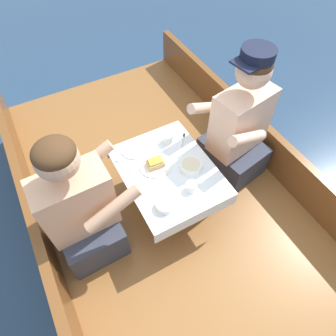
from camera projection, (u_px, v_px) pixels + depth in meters
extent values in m
plane|color=navy|center=(170.00, 226.00, 2.49)|extent=(60.00, 60.00, 0.00)
cube|color=brown|center=(170.00, 215.00, 2.35)|extent=(1.81, 3.35, 0.35)
cube|color=brown|center=(45.00, 249.00, 1.83)|extent=(0.06, 3.35, 0.33)
cube|color=brown|center=(268.00, 147.00, 2.34)|extent=(0.06, 3.35, 0.33)
cylinder|color=#B2B2B7|center=(168.00, 187.00, 2.09)|extent=(0.07, 0.07, 0.35)
cube|color=brown|center=(168.00, 171.00, 1.94)|extent=(0.55, 0.70, 0.02)
cube|color=white|center=(168.00, 170.00, 1.93)|extent=(0.58, 0.73, 0.00)
cube|color=white|center=(197.00, 218.00, 1.78)|extent=(0.58, 0.00, 0.10)
cube|color=white|center=(144.00, 139.00, 2.17)|extent=(0.58, 0.00, 0.10)
cube|color=#333847|center=(90.00, 230.00, 1.94)|extent=(0.37, 0.45, 0.26)
cube|color=tan|center=(77.00, 202.00, 1.66)|extent=(0.41, 0.23, 0.44)
sphere|color=tan|center=(57.00, 160.00, 1.37)|extent=(0.21, 0.21, 0.21)
ellipsoid|color=#472D19|center=(54.00, 153.00, 1.33)|extent=(0.20, 0.20, 0.12)
cylinder|color=tan|center=(88.00, 162.00, 1.75)|extent=(0.34, 0.08, 0.21)
cylinder|color=tan|center=(113.00, 209.00, 1.56)|extent=(0.34, 0.08, 0.21)
cube|color=#333847|center=(232.00, 155.00, 2.33)|extent=(0.43, 0.50, 0.26)
cube|color=beige|center=(241.00, 121.00, 2.04)|extent=(0.43, 0.29, 0.47)
sphere|color=beige|center=(254.00, 71.00, 1.73)|extent=(0.22, 0.22, 0.22)
ellipsoid|color=#472D19|center=(256.00, 63.00, 1.69)|extent=(0.20, 0.20, 0.12)
cylinder|color=beige|center=(248.00, 138.00, 1.83)|extent=(0.34, 0.13, 0.21)
cylinder|color=beige|center=(207.00, 108.00, 2.00)|extent=(0.34, 0.13, 0.21)
cylinder|color=black|center=(258.00, 53.00, 1.64)|extent=(0.20, 0.20, 0.06)
cube|color=black|center=(245.00, 64.00, 1.63)|extent=(0.12, 0.17, 0.01)
cylinder|color=white|center=(156.00, 165.00, 1.95)|extent=(0.21, 0.21, 0.01)
cylinder|color=white|center=(133.00, 150.00, 2.03)|extent=(0.16, 0.16, 0.01)
cube|color=tan|center=(155.00, 163.00, 1.93)|extent=(0.11, 0.08, 0.04)
cube|color=gold|center=(155.00, 161.00, 1.91)|extent=(0.09, 0.07, 0.01)
cylinder|color=white|center=(165.00, 205.00, 1.75)|extent=(0.11, 0.11, 0.04)
cylinder|color=beige|center=(165.00, 204.00, 1.74)|extent=(0.09, 0.09, 0.02)
cylinder|color=white|center=(191.00, 166.00, 1.93)|extent=(0.15, 0.15, 0.04)
cylinder|color=beige|center=(191.00, 165.00, 1.92)|extent=(0.12, 0.12, 0.02)
cylinder|color=white|center=(168.00, 138.00, 2.06)|extent=(0.07, 0.07, 0.07)
torus|color=white|center=(174.00, 136.00, 2.07)|extent=(0.04, 0.01, 0.04)
cylinder|color=#3D2314|center=(168.00, 136.00, 2.04)|extent=(0.06, 0.06, 0.01)
cylinder|color=white|center=(191.00, 187.00, 1.82)|extent=(0.07, 0.07, 0.05)
torus|color=white|center=(197.00, 184.00, 1.83)|extent=(0.04, 0.01, 0.04)
cylinder|color=#3D2314|center=(191.00, 185.00, 1.80)|extent=(0.06, 0.06, 0.01)
cube|color=silver|center=(153.00, 184.00, 1.86)|extent=(0.02, 0.17, 0.00)
ellipsoid|color=silver|center=(148.00, 176.00, 1.90)|extent=(0.04, 0.02, 0.01)
cube|color=silver|center=(123.00, 167.00, 1.94)|extent=(0.05, 0.17, 0.00)
ellipsoid|color=silver|center=(117.00, 160.00, 1.98)|extent=(0.04, 0.02, 0.01)
cube|color=silver|center=(183.00, 142.00, 2.08)|extent=(0.11, 0.14, 0.00)
cube|color=silver|center=(184.00, 135.00, 2.12)|extent=(0.04, 0.04, 0.00)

